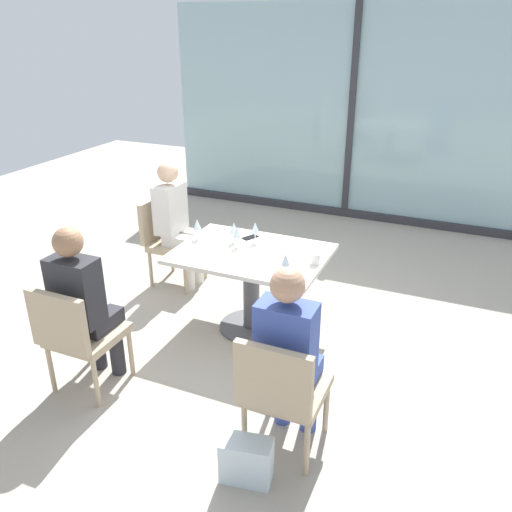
% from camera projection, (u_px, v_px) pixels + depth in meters
% --- Properties ---
extents(ground_plane, '(12.00, 12.00, 0.00)m').
position_uv_depth(ground_plane, '(251.00, 327.00, 4.63)').
color(ground_plane, '#A89E8E').
extents(window_wall_backdrop, '(5.02, 0.10, 2.70)m').
position_uv_depth(window_wall_backdrop, '(351.00, 127.00, 6.80)').
color(window_wall_backdrop, '#95B7BC').
rests_on(window_wall_backdrop, ground_plane).
extents(dining_table_main, '(1.24, 0.90, 0.73)m').
position_uv_depth(dining_table_main, '(251.00, 272.00, 4.41)').
color(dining_table_main, silver).
rests_on(dining_table_main, ground_plane).
extents(chair_front_right, '(0.46, 0.50, 0.87)m').
position_uv_depth(chair_front_right, '(282.00, 389.00, 3.09)').
color(chair_front_right, tan).
rests_on(chair_front_right, ground_plane).
extents(chair_far_left, '(0.50, 0.46, 0.87)m').
position_uv_depth(chair_far_left, '(168.00, 236.00, 5.26)').
color(chair_far_left, tan).
rests_on(chair_far_left, ground_plane).
extents(chair_front_left, '(0.46, 0.50, 0.87)m').
position_uv_depth(chair_front_left, '(77.00, 332.00, 3.64)').
color(chair_front_left, tan).
rests_on(chair_front_left, ground_plane).
extents(person_front_right, '(0.34, 0.39, 1.26)m').
position_uv_depth(person_front_right, '(289.00, 350.00, 3.10)').
color(person_front_right, '#384C9E').
rests_on(person_front_right, ground_plane).
extents(person_far_left, '(0.39, 0.34, 1.26)m').
position_uv_depth(person_far_left, '(176.00, 219.00, 5.14)').
color(person_far_left, silver).
rests_on(person_far_left, ground_plane).
extents(person_front_left, '(0.34, 0.39, 1.26)m').
position_uv_depth(person_front_left, '(84.00, 300.00, 3.65)').
color(person_front_left, '#28282D').
rests_on(person_front_left, ground_plane).
extents(wine_glass_0, '(0.07, 0.07, 0.18)m').
position_uv_depth(wine_glass_0, '(255.00, 228.00, 4.46)').
color(wine_glass_0, silver).
rests_on(wine_glass_0, dining_table_main).
extents(wine_glass_1, '(0.07, 0.07, 0.18)m').
position_uv_depth(wine_glass_1, '(286.00, 260.00, 3.87)').
color(wine_glass_1, silver).
rests_on(wine_glass_1, dining_table_main).
extents(wine_glass_2, '(0.07, 0.07, 0.18)m').
position_uv_depth(wine_glass_2, '(237.00, 233.00, 4.36)').
color(wine_glass_2, silver).
rests_on(wine_glass_2, dining_table_main).
extents(wine_glass_3, '(0.07, 0.07, 0.18)m').
position_uv_depth(wine_glass_3, '(197.00, 225.00, 4.53)').
color(wine_glass_3, silver).
rests_on(wine_glass_3, dining_table_main).
extents(wine_glass_4, '(0.07, 0.07, 0.18)m').
position_uv_depth(wine_glass_4, '(234.00, 228.00, 4.46)').
color(wine_glass_4, silver).
rests_on(wine_glass_4, dining_table_main).
extents(coffee_cup, '(0.08, 0.08, 0.09)m').
position_uv_depth(coffee_cup, '(315.00, 259.00, 4.10)').
color(coffee_cup, white).
rests_on(coffee_cup, dining_table_main).
extents(cell_phone_on_table, '(0.13, 0.16, 0.01)m').
position_uv_depth(cell_phone_on_table, '(250.00, 237.00, 4.61)').
color(cell_phone_on_table, black).
rests_on(cell_phone_on_table, dining_table_main).
extents(handbag_0, '(0.32, 0.21, 0.28)m').
position_uv_depth(handbag_0, '(246.00, 460.00, 3.05)').
color(handbag_0, silver).
rests_on(handbag_0, ground_plane).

